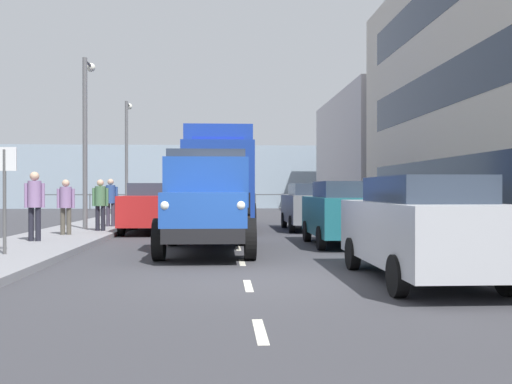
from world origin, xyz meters
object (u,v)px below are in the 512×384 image
Objects in this scene: pedestrian_by_lamp at (35,200)px; street_sign at (5,181)px; car_grey_kerbside_2 at (311,206)px; pedestrian_with_bag at (111,198)px; lamp_post_far at (127,147)px; lamp_post_promenade at (86,126)px; pedestrian_strolling at (66,202)px; car_black_oppositeside_1 at (169,203)px; car_teal_kerbside_1 at (343,212)px; car_silver_kerbside_near at (420,227)px; car_red_oppositeside_0 at (153,207)px; pedestrian_couple_a at (100,201)px; car_navy_oppositeside_2 at (179,200)px; truck_vintage_blue at (207,203)px; lorry_cargo_blue at (219,175)px.

street_sign is (-0.37, 3.05, 0.45)m from pedestrian_by_lamp.
pedestrian_with_bag reaches higher than car_grey_kerbside_2.
pedestrian_with_bag is 0.29× the size of lamp_post_far.
lamp_post_far is (0.23, -9.93, 0.01)m from lamp_post_promenade.
car_grey_kerbside_2 is at bearing -156.05° from pedestrian_strolling.
car_black_oppositeside_1 is 7.05m from lamp_post_promenade.
car_grey_kerbside_2 is 0.94× the size of car_black_oppositeside_1.
car_teal_kerbside_1 is 0.65× the size of lamp_post_far.
car_silver_kerbside_near and car_black_oppositeside_1 have the same top height.
car_red_oppositeside_0 is 0.77× the size of lamp_post_promenade.
pedestrian_couple_a is at bearing -94.78° from street_sign.
car_silver_kerbside_near is 12.19m from pedestrian_couple_a.
pedestrian_couple_a reaches higher than pedestrian_strolling.
car_silver_kerbside_near is at bearing 117.28° from car_red_oppositeside_0.
car_teal_kerbside_1 is at bearing -90.00° from car_silver_kerbside_near.
car_silver_kerbside_near is at bearing 103.96° from car_navy_oppositeside_2.
street_sign is (2.13, 13.98, 0.79)m from car_black_oppositeside_1.
lamp_post_promenade reaches higher than car_grey_kerbside_2.
car_red_oppositeside_0 is (5.69, -5.05, 0.00)m from car_teal_kerbside_1.
pedestrian_with_bag reaches higher than car_navy_oppositeside_2.
car_silver_kerbside_near is 1.04× the size of car_black_oppositeside_1.
pedestrian_strolling is at bearing 66.46° from pedestrian_couple_a.
truck_vintage_blue reaches higher than car_black_oppositeside_1.
lamp_post_far is at bearing -48.17° from car_grey_kerbside_2.
pedestrian_strolling is 0.28× the size of lamp_post_promenade.
street_sign reaches higher than car_black_oppositeside_1.
car_teal_kerbside_1 is 0.95× the size of car_navy_oppositeside_2.
pedestrian_couple_a reaches higher than car_black_oppositeside_1.
lamp_post_far is 17.99m from street_sign.
car_navy_oppositeside_2 is (5.69, -22.89, -0.00)m from car_silver_kerbside_near.
car_black_oppositeside_1 is 5.44m from lamp_post_far.
car_teal_kerbside_1 is 5.76m from car_grey_kerbside_2.
car_silver_kerbside_near is 14.14m from pedestrian_with_bag.
pedestrian_by_lamp is at bearing 77.14° from car_black_oppositeside_1.
pedestrian_couple_a is at bearing 92.77° from pedestrian_with_bag.
car_navy_oppositeside_2 is (2.29, -9.70, -1.18)m from lorry_cargo_blue.
car_red_oppositeside_0 is at bearing 90.00° from car_navy_oppositeside_2.
pedestrian_strolling is at bearing 23.95° from car_grey_kerbside_2.
truck_vintage_blue is 7.08m from car_red_oppositeside_0.
car_navy_oppositeside_2 is at bearing -98.46° from pedestrian_by_lamp.
street_sign is at bearing 85.22° from pedestrian_couple_a.
car_navy_oppositeside_2 is at bearing -62.97° from car_grey_kerbside_2.
car_grey_kerbside_2 is 12.66m from lamp_post_far.
lorry_cargo_blue is at bearing -132.38° from pedestrian_strolling.
street_sign is at bearing 66.44° from lorry_cargo_blue.
pedestrian_with_bag is (7.37, -6.09, 0.29)m from car_teal_kerbside_1.
street_sign is (-0.18, 7.94, -2.03)m from lamp_post_promenade.
pedestrian_strolling is (-0.24, -2.10, -0.11)m from pedestrian_by_lamp.
lamp_post_promenade is at bearing 25.51° from lorry_cargo_blue.
lamp_post_far reaches higher than car_black_oppositeside_1.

